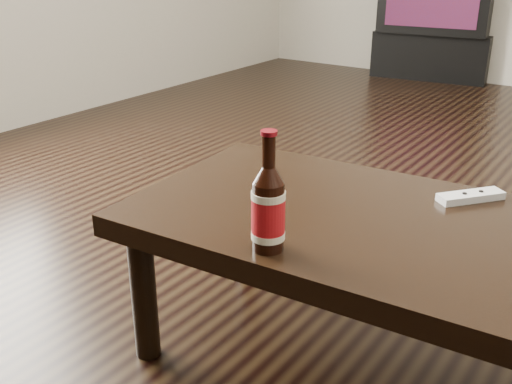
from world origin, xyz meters
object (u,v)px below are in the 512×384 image
Objects in this scene: tv_stand at (433,54)px; remote at (471,196)px; beer_bottle at (268,209)px; coffee_table at (363,238)px.

remote is at bearing -76.71° from tv_stand.
coffee_table is at bearing 69.60° from beer_bottle.
coffee_table is 0.30m from remote.
coffee_table is at bearing -80.44° from tv_stand.
tv_stand is 3.46× the size of beer_bottle.
beer_bottle is (-0.10, -0.26, 0.14)m from coffee_table.
remote is (0.17, 0.24, 0.06)m from coffee_table.
remote is at bearing 61.69° from beer_bottle.
beer_bottle reaches higher than remote.
beer_bottle is at bearing -82.87° from tv_stand.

